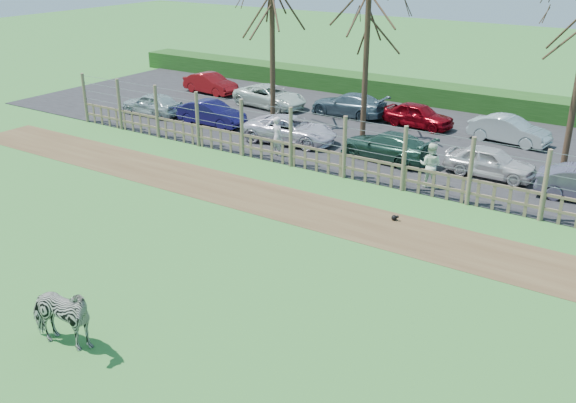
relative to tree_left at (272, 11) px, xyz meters
The scene contains 21 objects.
ground 15.17m from the tree_left, 62.53° to the right, with size 120.00×120.00×0.00m, color #5BA344.
dirt_strip 11.74m from the tree_left, 50.91° to the right, with size 34.00×2.80×0.01m, color brown.
asphalt 8.81m from the tree_left, 17.10° to the left, with size 44.00×13.00×0.04m, color #232326.
hedge 12.20m from the tree_left, 54.16° to the left, with size 46.00×2.00×1.10m, color #1E4716.
fence 9.25m from the tree_left, 34.70° to the right, with size 30.16×0.16×2.50m.
tree_left is the anchor object (origin of this frame).
tree_mid 4.67m from the tree_left, 12.53° to the left, with size 4.80×4.80×6.83m.
zebra 19.78m from the tree_left, 69.98° to the right, with size 0.88×1.92×1.62m, color gray.
visitor_a 6.64m from the tree_left, 53.01° to the right, with size 0.63×0.41×1.72m, color silver.
visitor_b 11.43m from the tree_left, 20.79° to the right, with size 0.84×0.65×1.72m, color silver.
crow 13.46m from the tree_left, 35.93° to the right, with size 0.26×0.19×0.21m.
car_0 8.43m from the tree_left, 165.17° to the right, with size 1.42×3.52×1.20m, color #ADBDBD.
car_1 5.85m from the tree_left, 149.94° to the right, with size 1.27×3.64×1.20m, color #17124C.
car_2 5.74m from the tree_left, 39.17° to the right, with size 1.99×4.32×1.20m, color silver.
car_3 8.75m from the tree_left, 13.38° to the right, with size 1.68×4.13×1.20m, color #26483A.
car_4 12.39m from the tree_left, ahead, with size 1.42×3.52×1.20m, color silver.
car_7 9.62m from the tree_left, 151.87° to the left, with size 1.27×3.64×1.20m, color maroon.
car_8 6.32m from the tree_left, 126.99° to the left, with size 1.99×4.32×1.20m, color silver.
car_9 6.66m from the tree_left, 60.20° to the left, with size 1.68×4.13×1.20m, color slate.
car_10 8.77m from the tree_left, 32.16° to the left, with size 1.42×3.52×1.20m, color maroon.
car_11 12.29m from the tree_left, 19.05° to the left, with size 1.27×3.64×1.20m, color silver.
Camera 1 is at (11.28, -13.07, 8.82)m, focal length 40.00 mm.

